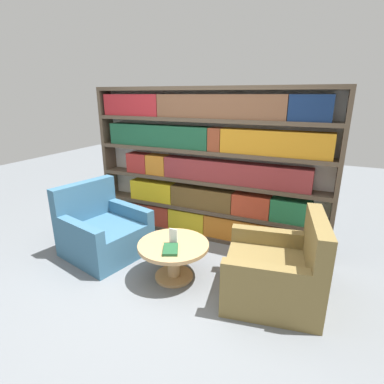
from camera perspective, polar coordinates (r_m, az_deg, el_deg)
name	(u,v)px	position (r m, az deg, el deg)	size (l,w,h in m)	color
ground_plane	(163,280)	(3.42, -5.54, -16.42)	(14.00, 14.00, 0.00)	slate
bookshelf	(209,167)	(4.02, 3.22, 4.77)	(3.26, 0.30, 2.03)	silver
armchair_left	(103,232)	(3.97, -16.63, -7.26)	(1.05, 1.04, 0.88)	#386684
armchair_right	(277,272)	(3.13, 15.86, -14.47)	(1.02, 1.00, 0.88)	olive
coffee_table	(174,253)	(3.31, -3.53, -11.56)	(0.77, 0.77, 0.42)	tan
table_sign	(173,237)	(3.22, -3.60, -8.60)	(0.09, 0.06, 0.17)	black
stray_book	(171,249)	(3.11, -4.11, -10.86)	(0.24, 0.28, 0.03)	#1E512D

